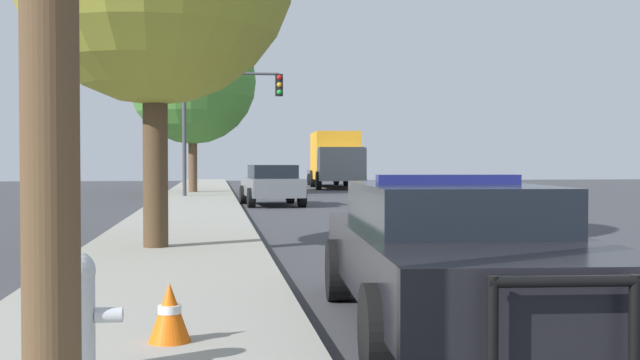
% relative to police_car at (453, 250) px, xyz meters
% --- Properties ---
extents(sidewalk_left, '(3.00, 110.00, 0.13)m').
position_rel_police_car_xyz_m(sidewalk_left, '(-2.85, -0.05, -0.67)').
color(sidewalk_left, '#99968C').
rests_on(sidewalk_left, ground_plane).
extents(police_car, '(2.32, 5.38, 1.42)m').
position_rel_police_car_xyz_m(police_car, '(0.00, 0.00, 0.00)').
color(police_car, black).
rests_on(police_car, ground_plane).
extents(fire_hydrant, '(0.62, 0.27, 0.83)m').
position_rel_police_car_xyz_m(fire_hydrant, '(-3.11, -1.69, -0.16)').
color(fire_hydrant, '#B7BCC1').
rests_on(fire_hydrant, sidewalk_left).
extents(traffic_light, '(4.06, 0.35, 5.11)m').
position_rel_police_car_xyz_m(traffic_light, '(-1.76, 25.53, 3.03)').
color(traffic_light, '#424247').
rests_on(traffic_light, sidewalk_left).
extents(car_background_distant, '(2.23, 4.44, 1.32)m').
position_rel_police_car_xyz_m(car_background_distant, '(4.82, 42.02, -0.00)').
color(car_background_distant, '#474C51').
rests_on(car_background_distant, ground_plane).
extents(car_background_midblock, '(2.15, 4.05, 1.41)m').
position_rel_police_car_xyz_m(car_background_midblock, '(-0.20, 20.52, 0.01)').
color(car_background_midblock, slate).
rests_on(car_background_midblock, ground_plane).
extents(box_truck, '(2.94, 7.52, 3.17)m').
position_rel_police_car_xyz_m(box_truck, '(4.66, 37.69, 0.98)').
color(box_truck, slate).
rests_on(box_truck, ground_plane).
extents(tree_sidewalk_far, '(5.75, 5.75, 7.93)m').
position_rel_police_car_xyz_m(tree_sidewalk_far, '(-3.14, 29.75, 4.44)').
color(tree_sidewalk_far, brown).
rests_on(tree_sidewalk_far, sidewalk_left).
extents(traffic_cone, '(0.33, 0.33, 0.47)m').
position_rel_police_car_xyz_m(traffic_cone, '(-2.54, -0.79, -0.36)').
color(traffic_cone, orange).
rests_on(traffic_cone, sidewalk_left).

